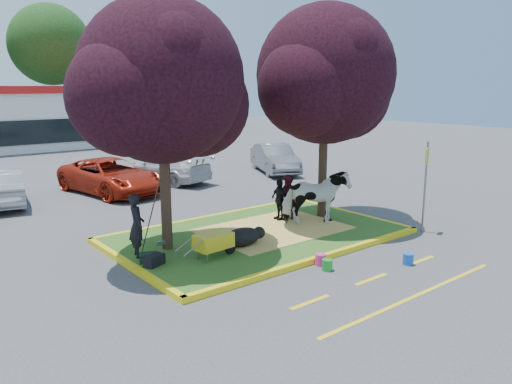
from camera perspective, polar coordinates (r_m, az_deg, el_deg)
ground at (r=14.89m, az=0.23°, el=-5.22°), size 90.00×90.00×0.00m
median_island at (r=14.87m, az=0.23°, el=-4.95°), size 8.00×5.00×0.15m
curb_near at (r=13.07m, az=7.43°, el=-7.49°), size 8.30×0.16×0.15m
curb_far at (r=16.88m, az=-5.30°, el=-2.92°), size 8.30×0.16×0.15m
curb_left at (r=12.83m, az=-14.22°, el=-8.14°), size 0.16×5.30×0.15m
curb_right at (r=17.63m, az=10.60°, el=-2.43°), size 0.16×5.30×0.15m
straw_bedding at (r=15.22m, az=1.99°, el=-4.24°), size 4.20×3.00×0.01m
tree_purple_left at (r=12.99m, az=-10.62°, el=11.57°), size 5.06×4.20×6.51m
tree_purple_right at (r=16.34m, az=8.01°, el=12.43°), size 5.30×4.40×6.82m
fire_lane_stripe_a at (r=10.72m, az=6.21°, el=-12.40°), size 1.10×0.12×0.01m
fire_lane_stripe_b at (r=12.11m, az=13.03°, el=-9.69°), size 1.10×0.12×0.01m
fire_lane_stripe_c at (r=13.66m, az=18.29°, el=-7.47°), size 1.10×0.12×0.01m
fire_lane_long at (r=11.47m, az=17.81°, el=-11.23°), size 6.00×0.10×0.01m
retail_building at (r=40.59m, az=-23.33°, el=8.04°), size 20.40×8.40×4.40m
cow at (r=15.62m, az=6.83°, el=-0.66°), size 2.23×1.69×1.72m
calf at (r=13.60m, az=-1.60°, el=-5.16°), size 1.28×0.94×0.50m
handler at (r=12.98m, az=-13.47°, el=-3.73°), size 0.52×0.67×1.64m
visitor_a at (r=16.26m, az=3.71°, el=-0.57°), size 0.57×0.72×1.45m
visitor_b at (r=16.12m, az=2.69°, el=-0.86°), size 0.40×0.82×1.34m
wheelbarrow at (r=12.65m, az=-4.86°, el=-5.63°), size 1.71×0.64×0.64m
gear_bag_dark at (r=12.44m, az=-11.56°, el=-7.66°), size 0.59×0.45×0.26m
gear_bag_green at (r=12.69m, az=-12.19°, el=-7.34°), size 0.52×0.43×0.24m
sign_post at (r=15.93m, az=18.83°, el=1.75°), size 0.38×0.17×2.80m
bucket_green at (r=12.42m, az=8.14°, el=-8.26°), size 0.29×0.29×0.28m
bucket_pink at (r=12.73m, az=7.37°, el=-7.68°), size 0.34×0.34×0.29m
bucket_blue at (r=13.25m, az=17.00°, el=-7.34°), size 0.32×0.32×0.29m
car_silver at (r=21.04m, az=-27.04°, el=0.51°), size 2.26×4.40×1.38m
car_red at (r=21.71m, az=-16.28°, el=1.77°), size 3.24×5.54×1.45m
car_white at (r=23.64m, az=-10.31°, el=2.76°), size 3.20×5.03×1.36m
car_grey at (r=25.87m, az=2.15°, el=3.86°), size 3.21×4.68×1.46m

